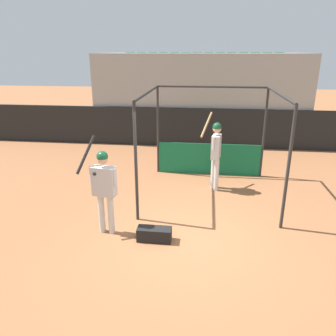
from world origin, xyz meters
The scene contains 7 objects.
ground_plane centered at (0.00, 0.00, 0.00)m, with size 60.00×60.00×0.00m, color #935B38.
outfield_wall centered at (0.00, 7.10, 0.78)m, with size 24.00×0.12×1.56m.
bleacher_section centered at (0.00, 9.16, 1.81)m, with size 8.70×4.00×3.64m.
batting_cage centered at (0.44, 3.26, 1.20)m, with size 3.28×3.29×2.73m.
player_batter centered at (0.60, 2.77, 1.17)m, with size 0.58×0.94×2.06m.
player_waiting centered at (-1.71, 0.10, 1.11)m, with size 0.81×0.48×2.08m.
equipment_bag centered at (-0.64, -0.10, 0.14)m, with size 0.70×0.28×0.28m.
Camera 1 is at (0.34, -5.88, 3.67)m, focal length 35.00 mm.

